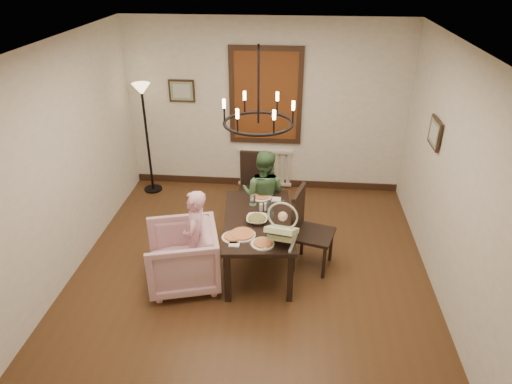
% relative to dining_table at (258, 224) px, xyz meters
% --- Properties ---
extents(room_shell, '(4.51, 5.00, 2.81)m').
position_rel_dining_table_xyz_m(room_shell, '(-0.08, 0.15, 0.78)').
color(room_shell, '#482D18').
rests_on(room_shell, ground).
extents(dining_table, '(0.99, 1.57, 0.70)m').
position_rel_dining_table_xyz_m(dining_table, '(0.00, 0.00, 0.00)').
color(dining_table, black).
rests_on(dining_table, room_shell).
extents(chair_far, '(0.48, 0.48, 1.05)m').
position_rel_dining_table_xyz_m(chair_far, '(-0.16, 1.12, -0.09)').
color(chair_far, black).
rests_on(chair_far, room_shell).
extents(chair_right, '(0.59, 0.59, 1.08)m').
position_rel_dining_table_xyz_m(chair_right, '(0.70, 0.05, -0.07)').
color(chair_right, black).
rests_on(chair_right, room_shell).
extents(armchair, '(1.04, 1.02, 0.77)m').
position_rel_dining_table_xyz_m(armchair, '(-0.88, -0.44, -0.23)').
color(armchair, '#DFABBC').
rests_on(armchair, room_shell).
extents(elderly_woman, '(0.26, 0.38, 1.03)m').
position_rel_dining_table_xyz_m(elderly_woman, '(-0.71, -0.37, -0.10)').
color(elderly_woman, '#E9A4BA').
rests_on(elderly_woman, room_shell).
extents(seated_man, '(0.60, 0.52, 1.08)m').
position_rel_dining_table_xyz_m(seated_man, '(0.01, 0.74, -0.08)').
color(seated_man, '#446E41').
rests_on(seated_man, room_shell).
extents(baby_bouncer, '(0.46, 0.57, 0.33)m').
position_rel_dining_table_xyz_m(baby_bouncer, '(0.31, -0.46, 0.25)').
color(baby_bouncer, '#C0D08F').
rests_on(baby_bouncer, dining_table).
extents(salad_bowl, '(0.31, 0.31, 0.08)m').
position_rel_dining_table_xyz_m(salad_bowl, '(-0.01, -0.07, 0.12)').
color(salad_bowl, white).
rests_on(salad_bowl, dining_table).
extents(pizza_platter, '(0.31, 0.31, 0.04)m').
position_rel_dining_table_xyz_m(pizza_platter, '(-0.15, -0.40, 0.10)').
color(pizza_platter, tan).
rests_on(pizza_platter, dining_table).
extents(drinking_glass, '(0.07, 0.07, 0.15)m').
position_rel_dining_table_xyz_m(drinking_glass, '(0.16, -0.02, 0.16)').
color(drinking_glass, silver).
rests_on(drinking_glass, dining_table).
extents(window_blinds, '(1.00, 0.03, 1.40)m').
position_rel_dining_table_xyz_m(window_blinds, '(-0.08, 2.24, 0.98)').
color(window_blinds, maroon).
rests_on(window_blinds, room_shell).
extents(radiator, '(0.92, 0.12, 0.62)m').
position_rel_dining_table_xyz_m(radiator, '(-0.08, 2.26, -0.27)').
color(radiator, silver).
rests_on(radiator, room_shell).
extents(picture_back, '(0.42, 0.03, 0.36)m').
position_rel_dining_table_xyz_m(picture_back, '(-1.43, 2.25, 1.03)').
color(picture_back, black).
rests_on(picture_back, room_shell).
extents(picture_right, '(0.03, 0.42, 0.36)m').
position_rel_dining_table_xyz_m(picture_right, '(2.13, 0.68, 1.03)').
color(picture_right, black).
rests_on(picture_right, room_shell).
extents(floor_lamp, '(0.30, 0.30, 1.80)m').
position_rel_dining_table_xyz_m(floor_lamp, '(-1.98, 1.93, 0.28)').
color(floor_lamp, black).
rests_on(floor_lamp, room_shell).
extents(chandelier, '(0.80, 0.80, 0.04)m').
position_rel_dining_table_xyz_m(chandelier, '(-0.00, -0.00, 1.33)').
color(chandelier, black).
rests_on(chandelier, room_shell).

